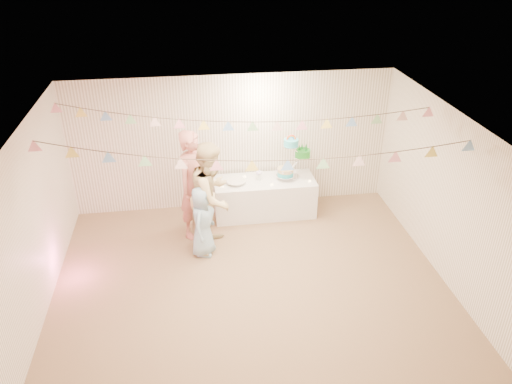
{
  "coord_description": "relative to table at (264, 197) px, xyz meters",
  "views": [
    {
      "loc": [
        -0.81,
        -6.12,
        4.96
      ],
      "look_at": [
        0.2,
        0.8,
        1.15
      ],
      "focal_mm": 35.0,
      "sensor_mm": 36.0,
      "label": 1
    }
  ],
  "objects": [
    {
      "name": "left_wall",
      "position": [
        -3.54,
        -2.04,
        0.95
      ],
      "size": [
        5.0,
        5.0,
        0.0
      ],
      "primitive_type": "plane",
      "color": "white",
      "rests_on": "ground"
    },
    {
      "name": "cake_stand",
      "position": [
        0.55,
        0.05,
        0.8
      ],
      "size": [
        0.72,
        0.43,
        0.81
      ],
      "primitive_type": null,
      "color": "silver",
      "rests_on": "table"
    },
    {
      "name": "table",
      "position": [
        0.0,
        0.0,
        0.0
      ],
      "size": [
        1.89,
        0.75,
        0.71
      ],
      "primitive_type": "cube",
      "color": "white",
      "rests_on": "floor"
    },
    {
      "name": "right_wall",
      "position": [
        2.46,
        -2.04,
        0.95
      ],
      "size": [
        5.0,
        5.0,
        0.0
      ],
      "primitive_type": "plane",
      "color": "white",
      "rests_on": "ground"
    },
    {
      "name": "bunting_back",
      "position": [
        -0.54,
        -0.94,
        2.0
      ],
      "size": [
        5.6,
        1.1,
        0.4
      ],
      "primitive_type": null,
      "color": "pink",
      "rests_on": "ceiling"
    },
    {
      "name": "tealight_4",
      "position": [
        0.82,
        -0.18,
        0.37
      ],
      "size": [
        0.04,
        0.04,
        0.03
      ],
      "primitive_type": "cylinder",
      "color": "#FFD88C",
      "rests_on": "table"
    },
    {
      "name": "front_wall",
      "position": [
        -0.54,
        -4.54,
        0.95
      ],
      "size": [
        6.0,
        6.0,
        0.0
      ],
      "primitive_type": "plane",
      "color": "white",
      "rests_on": "ground"
    },
    {
      "name": "cake_top_tier",
      "position": [
        0.49,
        0.02,
        1.02
      ],
      "size": [
        0.25,
        0.25,
        0.19
      ],
      "primitive_type": null,
      "color": "#3DB6C1",
      "rests_on": "cake_stand"
    },
    {
      "name": "posy",
      "position": [
        -0.09,
        0.05,
        0.48
      ],
      "size": [
        0.15,
        0.15,
        0.17
      ],
      "primitive_type": null,
      "color": "white",
      "rests_on": "table"
    },
    {
      "name": "ceiling",
      "position": [
        -0.54,
        -2.04,
        2.25
      ],
      "size": [
        6.0,
        6.0,
        0.0
      ],
      "primitive_type": "plane",
      "color": "silver",
      "rests_on": "ground"
    },
    {
      "name": "tealight_2",
      "position": [
        0.1,
        -0.22,
        0.37
      ],
      "size": [
        0.04,
        0.04,
        0.03
      ],
      "primitive_type": "cylinder",
      "color": "#FFD88C",
      "rests_on": "table"
    },
    {
      "name": "tealight_0",
      "position": [
        -0.8,
        -0.15,
        0.37
      ],
      "size": [
        0.04,
        0.04,
        0.03
      ],
      "primitive_type": "cylinder",
      "color": "#FFD88C",
      "rests_on": "table"
    },
    {
      "name": "tealight_1",
      "position": [
        -0.35,
        0.18,
        0.37
      ],
      "size": [
        0.04,
        0.04,
        0.03
      ],
      "primitive_type": "cylinder",
      "color": "#FFD88C",
      "rests_on": "table"
    },
    {
      "name": "floor",
      "position": [
        -0.54,
        -2.04,
        -0.35
      ],
      "size": [
        6.0,
        6.0,
        0.0
      ],
      "primitive_type": "plane",
      "color": "#806145",
      "rests_on": "ground"
    },
    {
      "name": "person_adult_b",
      "position": [
        -1.03,
        -0.91,
        0.6
      ],
      "size": [
        1.08,
        1.16,
        1.9
      ],
      "primitive_type": "imported",
      "rotation": [
        0.0,
        0.0,
        1.06
      ],
      "color": "tan",
      "rests_on": "floor"
    },
    {
      "name": "cake_bottom",
      "position": [
        0.4,
        -0.01,
        0.48
      ],
      "size": [
        0.31,
        0.31,
        0.15
      ],
      "primitive_type": null,
      "color": "#27ADB6",
      "rests_on": "cake_stand"
    },
    {
      "name": "platter",
      "position": [
        -0.54,
        -0.05,
        0.41
      ],
      "size": [
        0.36,
        0.36,
        0.02
      ],
      "primitive_type": "cylinder",
      "color": "white",
      "rests_on": "table"
    },
    {
      "name": "tealight_3",
      "position": [
        0.35,
        0.22,
        0.37
      ],
      "size": [
        0.04,
        0.04,
        0.03
      ],
      "primitive_type": "cylinder",
      "color": "#FFD88C",
      "rests_on": "table"
    },
    {
      "name": "person_child",
      "position": [
        -1.21,
        -1.14,
        0.27
      ],
      "size": [
        0.59,
        0.71,
        1.24
      ],
      "primitive_type": "imported",
      "rotation": [
        0.0,
        0.0,
        1.21
      ],
      "color": "#8FB2CA",
      "rests_on": "floor"
    },
    {
      "name": "cake_middle",
      "position": [
        0.73,
        0.14,
        0.75
      ],
      "size": [
        0.27,
        0.27,
        0.22
      ],
      "primitive_type": null,
      "color": "#1C8220",
      "rests_on": "cake_stand"
    },
    {
      "name": "person_adult_a",
      "position": [
        -1.3,
        -0.51,
        0.63
      ],
      "size": [
        0.82,
        0.85,
        1.97
      ],
      "primitive_type": "imported",
      "rotation": [
        0.0,
        0.0,
        0.86
      ],
      "color": "#BF6F64",
      "rests_on": "floor"
    },
    {
      "name": "bunting_front",
      "position": [
        -0.54,
        -2.24,
        1.97
      ],
      "size": [
        5.6,
        0.9,
        0.36
      ],
      "primitive_type": null,
      "color": "#72A5E5",
      "rests_on": "ceiling"
    },
    {
      "name": "back_wall",
      "position": [
        -0.54,
        0.46,
        0.95
      ],
      "size": [
        6.0,
        6.0,
        0.0
      ],
      "primitive_type": "plane",
      "color": "white",
      "rests_on": "ground"
    }
  ]
}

